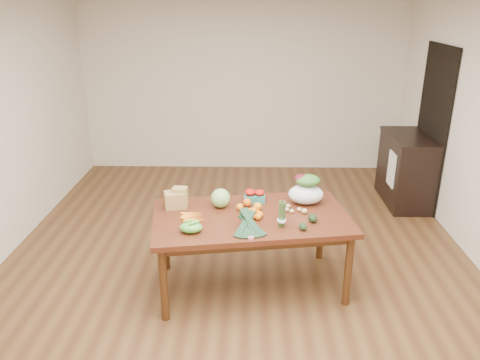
{
  "coord_description": "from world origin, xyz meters",
  "views": [
    {
      "loc": [
        0.12,
        -4.34,
        2.6
      ],
      "look_at": [
        0.02,
        0.0,
        0.92
      ],
      "focal_mm": 35.0,
      "sensor_mm": 36.0,
      "label": 1
    }
  ],
  "objects_px": {
    "cabinet": "(406,170)",
    "paper_bag": "(175,198)",
    "kale_bunch": "(249,225)",
    "salad_bag": "(306,191)",
    "cabbage": "(221,198)",
    "dining_table": "(251,251)",
    "asparagus_bundle": "(282,214)",
    "mandarin_cluster": "(254,212)"
  },
  "relations": [
    {
      "from": "cabinet",
      "to": "paper_bag",
      "type": "xyz_separation_m",
      "value": [
        -2.8,
        -1.9,
        0.38
      ]
    },
    {
      "from": "mandarin_cluster",
      "to": "dining_table",
      "type": "bearing_deg",
      "value": 123.2
    },
    {
      "from": "cabinet",
      "to": "salad_bag",
      "type": "height_order",
      "value": "salad_bag"
    },
    {
      "from": "kale_bunch",
      "to": "salad_bag",
      "type": "bearing_deg",
      "value": 40.88
    },
    {
      "from": "mandarin_cluster",
      "to": "kale_bunch",
      "type": "height_order",
      "value": "kale_bunch"
    },
    {
      "from": "dining_table",
      "to": "salad_bag",
      "type": "distance_m",
      "value": 0.79
    },
    {
      "from": "cabinet",
      "to": "salad_bag",
      "type": "distance_m",
      "value": 2.4
    },
    {
      "from": "dining_table",
      "to": "salad_bag",
      "type": "bearing_deg",
      "value": 19.72
    },
    {
      "from": "cabinet",
      "to": "cabbage",
      "type": "relative_size",
      "value": 5.58
    },
    {
      "from": "mandarin_cluster",
      "to": "salad_bag",
      "type": "bearing_deg",
      "value": 32.45
    },
    {
      "from": "kale_bunch",
      "to": "salad_bag",
      "type": "xyz_separation_m",
      "value": [
        0.55,
        0.65,
        0.05
      ]
    },
    {
      "from": "paper_bag",
      "to": "kale_bunch",
      "type": "distance_m",
      "value": 0.88
    },
    {
      "from": "cabbage",
      "to": "kale_bunch",
      "type": "distance_m",
      "value": 0.61
    },
    {
      "from": "paper_bag",
      "to": "mandarin_cluster",
      "type": "bearing_deg",
      "value": -14.88
    },
    {
      "from": "paper_bag",
      "to": "cabbage",
      "type": "xyz_separation_m",
      "value": [
        0.43,
        0.02,
        -0.0
      ]
    },
    {
      "from": "cabbage",
      "to": "kale_bunch",
      "type": "bearing_deg",
      "value": -63.02
    },
    {
      "from": "kale_bunch",
      "to": "salad_bag",
      "type": "distance_m",
      "value": 0.85
    },
    {
      "from": "paper_bag",
      "to": "cabbage",
      "type": "bearing_deg",
      "value": 2.44
    },
    {
      "from": "cabbage",
      "to": "kale_bunch",
      "type": "height_order",
      "value": "cabbage"
    },
    {
      "from": "dining_table",
      "to": "paper_bag",
      "type": "bearing_deg",
      "value": 158.36
    },
    {
      "from": "cabinet",
      "to": "asparagus_bundle",
      "type": "distance_m",
      "value": 2.95
    },
    {
      "from": "paper_bag",
      "to": "asparagus_bundle",
      "type": "height_order",
      "value": "asparagus_bundle"
    },
    {
      "from": "kale_bunch",
      "to": "asparagus_bundle",
      "type": "relative_size",
      "value": 1.6
    },
    {
      "from": "asparagus_bundle",
      "to": "salad_bag",
      "type": "height_order",
      "value": "salad_bag"
    },
    {
      "from": "salad_bag",
      "to": "cabbage",
      "type": "bearing_deg",
      "value": -172.6
    },
    {
      "from": "asparagus_bundle",
      "to": "cabinet",
      "type": "bearing_deg",
      "value": 42.73
    },
    {
      "from": "dining_table",
      "to": "kale_bunch",
      "type": "bearing_deg",
      "value": -101.71
    },
    {
      "from": "paper_bag",
      "to": "asparagus_bundle",
      "type": "relative_size",
      "value": 1.07
    },
    {
      "from": "kale_bunch",
      "to": "asparagus_bundle",
      "type": "bearing_deg",
      "value": 15.51
    },
    {
      "from": "paper_bag",
      "to": "cabbage",
      "type": "relative_size",
      "value": 1.47
    },
    {
      "from": "dining_table",
      "to": "cabbage",
      "type": "xyz_separation_m",
      "value": [
        -0.29,
        0.18,
        0.47
      ]
    },
    {
      "from": "cabbage",
      "to": "dining_table",
      "type": "bearing_deg",
      "value": -31.86
    },
    {
      "from": "dining_table",
      "to": "kale_bunch",
      "type": "relative_size",
      "value": 4.47
    },
    {
      "from": "dining_table",
      "to": "asparagus_bundle",
      "type": "relative_size",
      "value": 7.15
    },
    {
      "from": "dining_table",
      "to": "kale_bunch",
      "type": "xyz_separation_m",
      "value": [
        -0.02,
        -0.36,
        0.45
      ]
    },
    {
      "from": "dining_table",
      "to": "paper_bag",
      "type": "relative_size",
      "value": 6.66
    },
    {
      "from": "asparagus_bundle",
      "to": "paper_bag",
      "type": "bearing_deg",
      "value": 149.42
    },
    {
      "from": "cabinet",
      "to": "paper_bag",
      "type": "distance_m",
      "value": 3.41
    },
    {
      "from": "kale_bunch",
      "to": "asparagus_bundle",
      "type": "xyz_separation_m",
      "value": [
        0.28,
        0.13,
        0.05
      ]
    },
    {
      "from": "dining_table",
      "to": "paper_bag",
      "type": "xyz_separation_m",
      "value": [
        -0.72,
        0.16,
        0.47
      ]
    },
    {
      "from": "dining_table",
      "to": "kale_bunch",
      "type": "distance_m",
      "value": 0.58
    },
    {
      "from": "cabinet",
      "to": "kale_bunch",
      "type": "relative_size",
      "value": 2.55
    }
  ]
}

